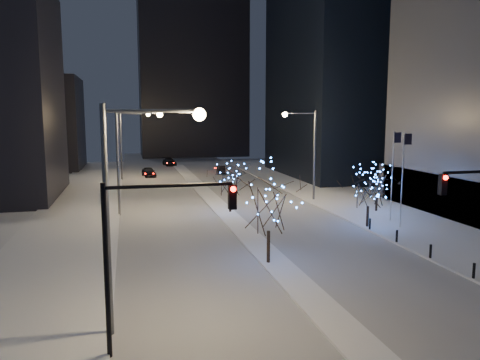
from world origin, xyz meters
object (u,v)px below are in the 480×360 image
object	(u,v)px
street_lamp_w_near	(132,187)
car_mid	(221,170)
holiday_tree_median_far	(230,180)
street_lamp_w_mid	(129,147)
holiday_tree_plaza_near	(369,189)
car_far	(169,162)
holiday_tree_median_near	(269,200)
holiday_tree_plaza_far	(377,181)
street_lamp_w_far	(128,136)
street_lamp_east	(307,143)
car_near	(149,172)
traffic_signal_west	(147,238)

from	to	relation	value
street_lamp_w_near	car_mid	size ratio (longest dim) A/B	2.52
street_lamp_w_near	holiday_tree_median_far	distance (m)	25.65
street_lamp_w_mid	holiday_tree_plaza_near	world-z (taller)	street_lamp_w_mid
car_far	car_mid	bearing A→B (deg)	-71.51
street_lamp_w_mid	car_far	distance (m)	44.16
holiday_tree_median_near	street_lamp_w_mid	bearing A→B (deg)	115.90
holiday_tree_median_far	holiday_tree_plaza_near	xyz separation A→B (m)	(10.00, -8.65, 0.09)
street_lamp_w_near	car_far	size ratio (longest dim) A/B	2.11
holiday_tree_median_far	holiday_tree_plaza_far	bearing A→B (deg)	-11.89
holiday_tree_median_near	holiday_tree_plaza_near	xyz separation A→B (m)	(11.00, 7.35, -0.90)
street_lamp_w_mid	holiday_tree_plaza_far	world-z (taller)	street_lamp_w_mid
street_lamp_w_far	street_lamp_east	size ratio (longest dim) A/B	1.00
street_lamp_east	car_far	size ratio (longest dim) A/B	2.11
street_lamp_w_mid	holiday_tree_median_near	size ratio (longest dim) A/B	1.53
street_lamp_w_far	holiday_tree_median_far	world-z (taller)	street_lamp_w_far
car_near	street_lamp_w_mid	bearing A→B (deg)	-104.59
car_near	car_far	xyz separation A→B (m)	(4.50, 15.03, -0.04)
street_lamp_w_near	holiday_tree_median_near	world-z (taller)	street_lamp_w_near
street_lamp_w_mid	holiday_tree_plaza_near	size ratio (longest dim) A/B	2.03
car_far	holiday_tree_plaza_far	size ratio (longest dim) A/B	1.02
traffic_signal_west	holiday_tree_plaza_near	distance (m)	25.48
holiday_tree_median_near	car_mid	bearing A→B (deg)	82.57
traffic_signal_west	car_near	bearing A→B (deg)	87.46
car_near	car_mid	world-z (taller)	car_near
street_lamp_east	car_mid	world-z (taller)	street_lamp_east
car_near	holiday_tree_plaza_far	size ratio (longest dim) A/B	0.92
traffic_signal_west	holiday_tree_median_near	bearing A→B (deg)	50.48
street_lamp_w_near	car_far	bearing A→B (deg)	83.77
car_far	holiday_tree_median_near	xyz separation A→B (m)	(1.00, -60.52, 3.55)
street_lamp_w_far	holiday_tree_median_far	xyz separation A→B (m)	(9.44, -26.38, -3.26)
street_lamp_w_far	holiday_tree_plaza_near	world-z (taller)	street_lamp_w_far
street_lamp_w_far	holiday_tree_plaza_far	distance (m)	37.76
street_lamp_w_far	traffic_signal_west	bearing A→B (deg)	-89.45
street_lamp_east	holiday_tree_plaza_near	size ratio (longest dim) A/B	2.03
street_lamp_w_mid	traffic_signal_west	size ratio (longest dim) A/B	1.43
street_lamp_w_mid	car_near	size ratio (longest dim) A/B	2.35
street_lamp_w_far	traffic_signal_west	distance (m)	52.04
holiday_tree_plaza_near	holiday_tree_plaza_far	bearing A→B (deg)	54.29
car_near	traffic_signal_west	bearing A→B (deg)	-101.16
traffic_signal_west	street_lamp_east	bearing A→B (deg)	58.31
traffic_signal_west	holiday_tree_median_near	xyz separation A→B (m)	(7.94, 9.62, -0.53)
holiday_tree_median_far	street_lamp_w_near	bearing A→B (deg)	-111.78
street_lamp_w_far	car_far	distance (m)	20.45
traffic_signal_west	car_far	distance (m)	70.61
street_lamp_w_mid	holiday_tree_median_far	world-z (taller)	street_lamp_w_mid
street_lamp_w_near	car_near	bearing A→B (deg)	86.83
street_lamp_w_near	street_lamp_w_far	distance (m)	50.00
holiday_tree_median_far	holiday_tree_plaza_far	size ratio (longest dim) A/B	1.02
street_lamp_east	holiday_tree_median_far	bearing A→B (deg)	-155.45
car_near	street_lamp_w_far	bearing A→B (deg)	-141.97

